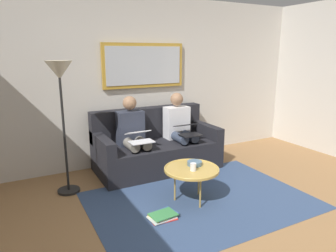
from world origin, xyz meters
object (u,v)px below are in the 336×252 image
object	(u,v)px
couch	(155,148)
magazine_stack	(163,216)
cup	(193,167)
bowl	(195,163)
standing_lamp	(60,85)
framed_mirror	(144,66)
coffee_table	(192,169)
person_left	(180,127)
person_right	(133,133)
laptop_black	(188,129)
laptop_white	(139,136)

from	to	relation	value
couch	magazine_stack	world-z (taller)	couch
cup	bowl	bearing A→B (deg)	-127.69
cup	standing_lamp	bearing A→B (deg)	-39.19
framed_mirror	magazine_stack	world-z (taller)	framed_mirror
standing_lamp	framed_mirror	bearing A→B (deg)	-154.41
framed_mirror	bowl	world-z (taller)	framed_mirror
framed_mirror	cup	bearing A→B (deg)	85.76
framed_mirror	coffee_table	world-z (taller)	framed_mirror
person_left	person_right	xyz separation A→B (m)	(0.78, 0.00, 0.00)
person_left	person_right	distance (m)	0.78
laptop_black	standing_lamp	distance (m)	1.91
person_left	laptop_white	size ratio (longest dim) A/B	3.44
person_left	laptop_black	bearing A→B (deg)	90.00
framed_mirror	laptop_white	world-z (taller)	framed_mirror
person_left	standing_lamp	size ratio (longest dim) A/B	0.69
framed_mirror	standing_lamp	size ratio (longest dim) A/B	0.81
couch	standing_lamp	xyz separation A→B (m)	(1.37, 0.27, 1.06)
cup	person_left	xyz separation A→B (m)	(-0.51, -1.21, 0.15)
standing_lamp	laptop_white	bearing A→B (deg)	177.33
standing_lamp	magazine_stack	bearing A→B (deg)	124.20
coffee_table	person_left	distance (m)	1.27
person_left	laptop_white	world-z (taller)	person_left
magazine_stack	laptop_white	bearing A→B (deg)	-100.15
couch	person_left	distance (m)	0.49
couch	framed_mirror	size ratio (longest dim) A/B	1.37
coffee_table	standing_lamp	distance (m)	1.85
bowl	person_left	bearing A→B (deg)	-110.68
couch	bowl	xyz separation A→B (m)	(0.02, 1.14, 0.13)
framed_mirror	person_right	xyz separation A→B (m)	(0.39, 0.46, -0.94)
laptop_black	person_right	distance (m)	0.82
couch	person_left	world-z (taller)	person_left
couch	magazine_stack	bearing A→B (deg)	67.48
framed_mirror	person_left	distance (m)	1.12
person_right	magazine_stack	xyz separation A→B (m)	(0.20, 1.35, -0.58)
framed_mirror	laptop_white	xyz separation A→B (m)	(0.39, 0.70, -0.93)
bowl	cup	bearing A→B (deg)	52.31
standing_lamp	person_right	bearing A→B (deg)	-168.52
coffee_table	couch	bearing A→B (deg)	-94.91
cup	magazine_stack	size ratio (longest dim) A/B	0.27
laptop_black	magazine_stack	distance (m)	1.60
person_left	magazine_stack	bearing A→B (deg)	54.08
person_right	laptop_white	xyz separation A→B (m)	(-0.00, 0.24, 0.01)
laptop_white	standing_lamp	size ratio (longest dim) A/B	0.20
coffee_table	magazine_stack	size ratio (longest dim) A/B	1.93
couch	laptop_white	xyz separation A→B (m)	(0.39, 0.31, 0.31)
framed_mirror	laptop_black	size ratio (longest dim) A/B	3.63
coffee_table	cup	bearing A→B (deg)	73.51
couch	standing_lamp	size ratio (longest dim) A/B	1.11
coffee_table	bowl	xyz separation A→B (m)	(-0.09, -0.07, 0.04)
cup	laptop_white	bearing A→B (deg)	-74.68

